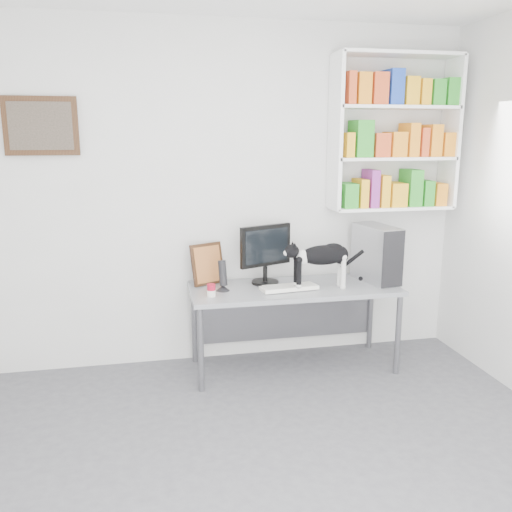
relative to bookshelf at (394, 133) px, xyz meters
name	(u,v)px	position (x,y,z in m)	size (l,w,h in m)	color
room	(282,248)	(-1.40, -1.85, -0.50)	(4.01, 4.01, 2.70)	#5D5D63
bookshelf	(394,133)	(0.00, 0.00, 0.00)	(1.03, 0.28, 1.24)	white
wall_art	(41,126)	(-2.70, 0.12, 0.05)	(0.52, 0.04, 0.42)	#422A15
desk	(294,327)	(-0.87, -0.20, -1.51)	(1.62, 0.63, 0.68)	gray
monitor	(265,254)	(-1.07, -0.06, -0.93)	(0.45, 0.22, 0.48)	black
keyboard	(289,288)	(-0.93, -0.28, -1.16)	(0.43, 0.17, 0.03)	white
pc_tower	(376,254)	(-0.18, -0.17, -0.95)	(0.20, 0.45, 0.45)	#A7A7AC
speaker	(223,275)	(-1.44, -0.20, -1.05)	(0.11, 0.11, 0.25)	black
leaning_print	(207,263)	(-1.53, 0.01, -1.00)	(0.27, 0.11, 0.34)	#422A15
soup_can	(211,290)	(-1.54, -0.33, -1.13)	(0.06, 0.06, 0.09)	#A20D25
cat	(322,266)	(-0.69, -0.30, -0.99)	(0.58, 0.16, 0.36)	black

